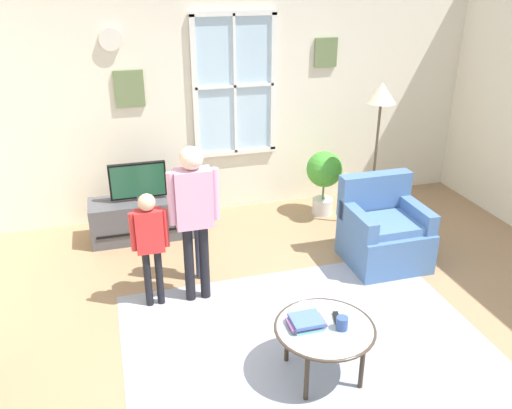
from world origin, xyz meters
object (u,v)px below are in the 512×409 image
at_px(person_black_shirt, 191,214).
at_px(person_pink_shirt, 194,207).
at_px(television, 138,181).
at_px(tv_stand, 142,218).
at_px(remote_near_books, 337,318).
at_px(potted_plant_by_window, 324,174).
at_px(book_stack, 306,322).
at_px(coffee_table, 325,330).
at_px(armchair, 383,232).
at_px(floor_lamp, 380,108).
at_px(person_red_shirt, 150,238).
at_px(cup, 342,323).

distance_m(person_black_shirt, person_pink_shirt, 0.41).
bearing_deg(television, tv_stand, 90.00).
xyz_separation_m(remote_near_books, person_pink_shirt, (-0.83, 1.19, 0.48)).
xyz_separation_m(person_pink_shirt, potted_plant_by_window, (1.81, 1.39, -0.40)).
bearing_deg(person_pink_shirt, book_stack, -63.92).
bearing_deg(coffee_table, remote_near_books, 27.38).
relative_size(book_stack, remote_near_books, 1.90).
bearing_deg(tv_stand, armchair, -27.65).
bearing_deg(floor_lamp, person_red_shirt, -160.20).
relative_size(armchair, book_stack, 3.27).
relative_size(coffee_table, potted_plant_by_window, 0.93).
bearing_deg(television, remote_near_books, -64.61).
bearing_deg(coffee_table, armchair, 48.62).
xyz_separation_m(cup, potted_plant_by_window, (0.99, 2.70, 0.04)).
xyz_separation_m(tv_stand, potted_plant_by_window, (2.19, 0.02, 0.29)).
xyz_separation_m(television, remote_near_books, (1.22, -2.56, -0.24)).
xyz_separation_m(book_stack, cup, (0.23, -0.10, 0.01)).
height_order(tv_stand, potted_plant_by_window, potted_plant_by_window).
xyz_separation_m(coffee_table, potted_plant_by_window, (1.09, 2.64, 0.12)).
distance_m(coffee_table, person_red_shirt, 1.70).
bearing_deg(armchair, person_black_shirt, 174.46).
distance_m(armchair, coffee_table, 1.87).
bearing_deg(person_red_shirt, remote_near_books, -44.35).
bearing_deg(remote_near_books, person_red_shirt, 135.65).
xyz_separation_m(armchair, coffee_table, (-1.24, -1.40, 0.07)).
distance_m(tv_stand, coffee_table, 2.85).
height_order(television, remote_near_books, television).
height_order(cup, remote_near_books, cup).
bearing_deg(television, armchair, -27.59).
xyz_separation_m(cup, person_red_shirt, (-1.21, 1.31, 0.20)).
bearing_deg(cup, remote_near_books, 83.89).
bearing_deg(person_red_shirt, cup, -47.29).
height_order(tv_stand, remote_near_books, tv_stand).
distance_m(coffee_table, person_pink_shirt, 1.53).
distance_m(person_black_shirt, floor_lamp, 2.39).
relative_size(television, remote_near_books, 4.35).
height_order(book_stack, cup, cup).
relative_size(television, person_pink_shirt, 0.42).
bearing_deg(tv_stand, remote_near_books, -64.64).
bearing_deg(television, floor_lamp, -9.25).
bearing_deg(book_stack, armchair, 44.82).
distance_m(tv_stand, book_stack, 2.76).
bearing_deg(cup, person_black_shirt, 115.83).
distance_m(coffee_table, cup, 0.14).
relative_size(armchair, coffee_table, 1.18).
distance_m(remote_near_books, potted_plant_by_window, 2.76).
distance_m(tv_stand, floor_lamp, 2.89).
bearing_deg(tv_stand, coffee_table, -67.35).
height_order(television, book_stack, television).
height_order(person_black_shirt, person_red_shirt, person_black_shirt).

